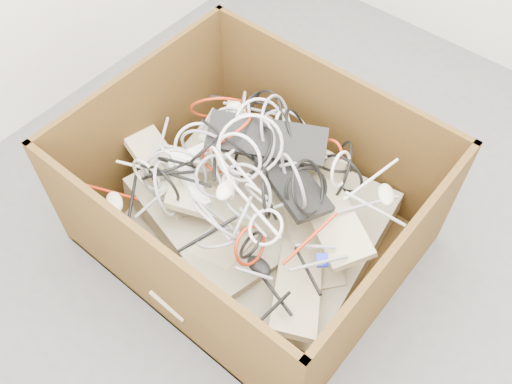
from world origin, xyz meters
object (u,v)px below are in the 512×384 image
Objects in this scene: power_strip_right at (189,179)px; vga_plug at (322,260)px; cardboard_box at (250,215)px; power_strip_left at (203,151)px.

power_strip_right is 0.59m from vga_plug.
vga_plug is at bearing -12.58° from cardboard_box.
vga_plug is at bearing 23.79° from power_strip_right.
cardboard_box is at bearing -141.98° from vga_plug.
cardboard_box reaches higher than power_strip_left.
power_strip_right is (-0.19, -0.12, 0.19)m from cardboard_box.
power_strip_right is 5.69× the size of vga_plug.
power_strip_left is 6.05× the size of vga_plug.
cardboard_box is 4.63× the size of power_strip_right.
vga_plug is at bearing -64.08° from power_strip_left.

